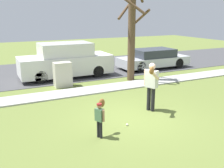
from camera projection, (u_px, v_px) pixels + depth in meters
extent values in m
plane|color=olive|center=(96.00, 91.00, 11.85)|extent=(48.00, 48.00, 0.00)
cube|color=#A3A39E|center=(96.00, 89.00, 11.93)|extent=(36.00, 1.20, 0.06)
cube|color=#424244|center=(65.00, 70.00, 16.26)|extent=(36.00, 6.80, 0.02)
cylinder|color=black|center=(153.00, 99.00, 9.26)|extent=(0.14, 0.14, 0.88)
cylinder|color=black|center=(149.00, 98.00, 9.37)|extent=(0.14, 0.14, 0.88)
cube|color=silver|center=(152.00, 79.00, 9.12)|extent=(0.39, 0.48, 0.62)
sphere|color=beige|center=(152.00, 66.00, 9.00)|extent=(0.24, 0.24, 0.24)
cylinder|color=beige|center=(155.00, 75.00, 8.70)|extent=(0.53, 0.32, 0.42)
ellipsoid|color=brown|center=(152.00, 71.00, 8.50)|extent=(0.26, 0.22, 0.26)
cylinder|color=beige|center=(145.00, 77.00, 9.27)|extent=(0.10, 0.10, 0.59)
cylinder|color=black|center=(98.00, 129.00, 7.33)|extent=(0.08, 0.08, 0.51)
cylinder|color=black|center=(101.00, 130.00, 7.26)|extent=(0.08, 0.08, 0.51)
cube|color=#4C7251|center=(99.00, 115.00, 7.18)|extent=(0.23, 0.28, 0.36)
sphere|color=#A87A5B|center=(99.00, 106.00, 7.11)|extent=(0.14, 0.14, 0.14)
cylinder|color=maroon|center=(99.00, 104.00, 7.10)|extent=(0.15, 0.15, 0.04)
cylinder|color=#A87A5B|center=(99.00, 108.00, 7.35)|extent=(0.31, 0.19, 0.24)
ellipsoid|color=brown|center=(102.00, 103.00, 7.41)|extent=(0.26, 0.22, 0.26)
cylinder|color=#A87A5B|center=(104.00, 116.00, 7.08)|extent=(0.06, 0.06, 0.34)
sphere|color=white|center=(127.00, 125.00, 8.13)|extent=(0.07, 0.07, 0.07)
cube|color=beige|center=(63.00, 75.00, 12.36)|extent=(0.82, 0.52, 1.19)
cylinder|color=brown|center=(132.00, 34.00, 13.16)|extent=(0.38, 0.38, 4.85)
cylinder|color=brown|center=(139.00, 19.00, 13.34)|extent=(0.54, 1.36, 1.03)
cylinder|color=brown|center=(124.00, 11.00, 13.11)|extent=(1.05, 0.69, 0.85)
cylinder|color=brown|center=(130.00, 3.00, 12.17)|extent=(1.26, 1.11, 1.14)
cube|color=silver|center=(66.00, 65.00, 14.26)|extent=(5.00, 1.95, 1.00)
cube|color=silver|center=(65.00, 49.00, 14.04)|extent=(2.75, 1.79, 0.70)
cylinder|color=black|center=(41.00, 77.00, 12.95)|extent=(0.64, 0.22, 0.64)
cylinder|color=black|center=(35.00, 71.00, 14.45)|extent=(0.64, 0.22, 0.64)
cylinder|color=black|center=(98.00, 71.00, 14.26)|extent=(0.64, 0.22, 0.64)
cylinder|color=black|center=(87.00, 66.00, 15.76)|extent=(0.64, 0.22, 0.64)
cube|color=silver|center=(153.00, 61.00, 16.67)|extent=(4.60, 1.80, 0.55)
cube|color=#2D333D|center=(154.00, 53.00, 16.53)|extent=(2.53, 1.66, 0.50)
cylinder|color=black|center=(141.00, 67.00, 15.41)|extent=(0.64, 0.22, 0.64)
cylinder|color=black|center=(128.00, 63.00, 16.78)|extent=(0.64, 0.22, 0.64)
cylinder|color=black|center=(179.00, 63.00, 16.62)|extent=(0.64, 0.22, 0.64)
cylinder|color=black|center=(164.00, 59.00, 17.99)|extent=(0.64, 0.22, 0.64)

